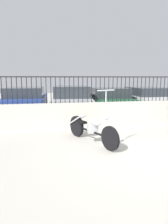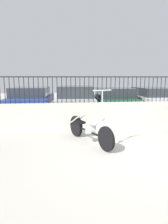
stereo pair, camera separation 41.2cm
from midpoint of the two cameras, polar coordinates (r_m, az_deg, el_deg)
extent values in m
plane|color=#B7B2A5|center=(4.98, 17.05, -11.39)|extent=(40.00, 40.00, 0.00)
cube|color=beige|center=(7.32, 8.49, -0.71)|extent=(9.16, 0.18, 0.89)
cylinder|color=black|center=(7.15, -21.44, 5.80)|extent=(0.02, 0.02, 0.92)
cylinder|color=black|center=(7.11, -20.20, 5.86)|extent=(0.02, 0.02, 0.92)
cylinder|color=black|center=(7.08, -18.94, 5.91)|extent=(0.02, 0.02, 0.92)
cylinder|color=black|center=(7.05, -17.68, 5.96)|extent=(0.02, 0.02, 0.92)
cylinder|color=black|center=(7.02, -16.40, 6.01)|extent=(0.02, 0.02, 0.92)
cylinder|color=black|center=(7.00, -15.12, 6.06)|extent=(0.02, 0.02, 0.92)
cylinder|color=black|center=(6.98, -13.83, 6.11)|extent=(0.02, 0.02, 0.92)
cylinder|color=black|center=(6.96, -12.53, 6.15)|extent=(0.02, 0.02, 0.92)
cylinder|color=black|center=(6.95, -11.23, 6.19)|extent=(0.02, 0.02, 0.92)
cylinder|color=black|center=(6.94, -9.92, 6.23)|extent=(0.02, 0.02, 0.92)
cylinder|color=black|center=(6.94, -8.61, 6.26)|extent=(0.02, 0.02, 0.92)
cylinder|color=black|center=(6.94, -7.30, 6.29)|extent=(0.02, 0.02, 0.92)
cylinder|color=black|center=(6.94, -5.99, 6.31)|extent=(0.02, 0.02, 0.92)
cylinder|color=black|center=(6.94, -4.68, 6.34)|extent=(0.02, 0.02, 0.92)
cylinder|color=black|center=(6.95, -3.37, 6.36)|extent=(0.02, 0.02, 0.92)
cylinder|color=black|center=(6.97, -2.06, 6.37)|extent=(0.02, 0.02, 0.92)
cylinder|color=black|center=(6.98, -0.77, 6.39)|extent=(0.02, 0.02, 0.92)
cylinder|color=black|center=(7.00, 0.52, 6.40)|extent=(0.02, 0.02, 0.92)
cylinder|color=black|center=(7.03, 1.81, 6.40)|extent=(0.02, 0.02, 0.92)
cylinder|color=black|center=(7.05, 3.08, 6.41)|extent=(0.02, 0.02, 0.92)
cylinder|color=black|center=(7.08, 4.35, 6.41)|extent=(0.02, 0.02, 0.92)
cylinder|color=black|center=(7.12, 5.60, 6.40)|extent=(0.02, 0.02, 0.92)
cylinder|color=black|center=(7.15, 6.84, 6.40)|extent=(0.02, 0.02, 0.92)
cylinder|color=black|center=(7.19, 8.07, 6.39)|extent=(0.02, 0.02, 0.92)
cylinder|color=black|center=(7.24, 9.28, 6.38)|extent=(0.02, 0.02, 0.92)
cylinder|color=black|center=(7.28, 10.48, 6.36)|extent=(0.02, 0.02, 0.92)
cylinder|color=black|center=(7.33, 11.66, 6.35)|extent=(0.02, 0.02, 0.92)
cylinder|color=black|center=(7.39, 12.82, 6.33)|extent=(0.02, 0.02, 0.92)
cylinder|color=black|center=(7.44, 13.97, 6.31)|extent=(0.02, 0.02, 0.92)
cylinder|color=black|center=(7.50, 15.10, 6.28)|extent=(0.02, 0.02, 0.92)
cylinder|color=black|center=(7.56, 16.22, 6.26)|extent=(0.02, 0.02, 0.92)
cylinder|color=black|center=(7.63, 17.31, 6.23)|extent=(0.02, 0.02, 0.92)
cylinder|color=black|center=(7.69, 18.38, 6.20)|extent=(0.02, 0.02, 0.92)
cylinder|color=black|center=(7.76, 19.44, 6.17)|extent=(0.02, 0.02, 0.92)
cylinder|color=black|center=(7.84, 20.48, 6.14)|extent=(0.02, 0.02, 0.92)
cylinder|color=black|center=(7.91, 21.49, 6.11)|extent=(0.02, 0.02, 0.92)
cylinder|color=black|center=(7.99, 22.49, 6.07)|extent=(0.02, 0.02, 0.92)
cylinder|color=black|center=(8.07, 23.47, 6.04)|extent=(0.02, 0.02, 0.92)
cylinder|color=black|center=(7.20, 8.77, 9.89)|extent=(9.16, 0.04, 0.04)
cylinder|color=black|center=(4.89, 8.74, -7.63)|extent=(0.30, 0.59, 0.61)
cylinder|color=black|center=(6.10, -0.31, -4.04)|extent=(0.33, 0.61, 0.63)
cylinder|color=black|center=(5.48, 3.71, -5.65)|extent=(0.60, 1.30, 0.06)
cube|color=silver|center=(5.41, 4.02, -4.75)|extent=(0.28, 0.18, 0.24)
ellipsoid|color=white|center=(5.27, 4.78, -2.92)|extent=(0.35, 0.47, 0.18)
cube|color=black|center=(5.81, 1.18, -2.92)|extent=(0.26, 0.32, 0.06)
cylinder|color=silver|center=(4.89, 8.15, -4.57)|extent=(0.13, 0.22, 0.51)
sphere|color=silver|center=(4.89, 7.77, -1.81)|extent=(0.11, 0.11, 0.11)
cylinder|color=silver|center=(4.86, 7.65, 2.27)|extent=(0.03, 0.03, 0.65)
cylinder|color=silver|center=(4.82, 7.74, 6.12)|extent=(0.49, 0.23, 0.03)
cylinder|color=silver|center=(5.97, -0.65, -2.17)|extent=(0.34, 0.71, 0.43)
cylinder|color=silver|center=(6.04, 0.50, -2.03)|extent=(0.34, 0.71, 0.43)
cylinder|color=black|center=(11.48, -16.59, 2.11)|extent=(0.15, 0.65, 0.64)
cylinder|color=black|center=(11.23, -8.07, 2.26)|extent=(0.15, 0.65, 0.64)
cylinder|color=black|center=(9.02, -20.19, -0.06)|extent=(0.15, 0.65, 0.64)
cylinder|color=black|center=(8.69, -9.34, 0.06)|extent=(0.15, 0.65, 0.64)
cube|color=navy|center=(10.03, -13.52, 2.62)|extent=(2.08, 4.26, 0.65)
cube|color=#2D3338|center=(9.78, -13.86, 5.63)|extent=(1.76, 2.10, 0.44)
cylinder|color=black|center=(10.93, -5.17, 2.11)|extent=(0.19, 0.65, 0.64)
cylinder|color=black|center=(10.92, 3.32, 2.13)|extent=(0.19, 0.65, 0.64)
cylinder|color=black|center=(8.37, -6.58, -0.24)|extent=(0.19, 0.65, 0.64)
cylinder|color=black|center=(8.35, 4.51, -0.22)|extent=(0.19, 0.65, 0.64)
cube|color=#B7BABF|center=(9.57, -0.98, 2.55)|extent=(2.21, 4.37, 0.65)
cube|color=#2D3338|center=(9.31, -1.00, 5.92)|extent=(1.78, 2.19, 0.51)
cylinder|color=black|center=(11.52, 3.67, 2.52)|extent=(0.14, 0.64, 0.64)
cylinder|color=black|center=(11.91, 12.18, 2.56)|extent=(0.14, 0.64, 0.64)
cylinder|color=black|center=(9.14, 5.90, 0.61)|extent=(0.14, 0.64, 0.64)
cylinder|color=black|center=(9.63, 16.38, 0.73)|extent=(0.14, 0.64, 0.64)
cube|color=#1E5933|center=(10.48, 9.48, 2.78)|extent=(2.07, 4.02, 0.56)
cube|color=#2D3338|center=(10.24, 9.83, 5.51)|extent=(1.79, 1.96, 0.47)
cylinder|color=black|center=(12.26, 13.01, 2.72)|extent=(0.11, 0.64, 0.64)
cylinder|color=black|center=(12.93, 19.92, 2.74)|extent=(0.11, 0.64, 0.64)
cylinder|color=black|center=(9.71, 18.72, 0.68)|extent=(0.11, 0.64, 0.64)
cube|color=silver|center=(11.29, 19.47, 2.99)|extent=(1.77, 4.51, 0.61)
cube|color=#2D3338|center=(11.05, 20.14, 5.49)|extent=(1.59, 2.17, 0.42)
camera|label=1|loc=(0.21, -88.11, 0.32)|focal=32.00mm
camera|label=2|loc=(0.21, 91.89, -0.32)|focal=32.00mm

